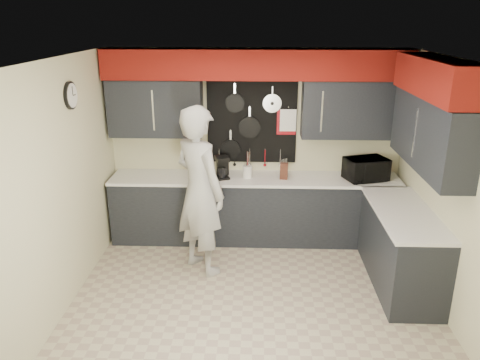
{
  "coord_description": "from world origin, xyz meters",
  "views": [
    {
      "loc": [
        0.02,
        -4.54,
        2.99
      ],
      "look_at": [
        -0.17,
        0.5,
        1.21
      ],
      "focal_mm": 35.0,
      "sensor_mm": 36.0,
      "label": 1
    }
  ],
  "objects_px": {
    "person": "(200,191)",
    "microwave": "(366,169)",
    "coffee_maker": "(222,167)",
    "utensil_crock": "(247,172)",
    "knife_block": "(284,171)"
  },
  "relations": [
    {
      "from": "knife_block",
      "to": "utensil_crock",
      "type": "xyz_separation_m",
      "value": [
        -0.49,
        0.04,
        -0.03
      ]
    },
    {
      "from": "microwave",
      "to": "utensil_crock",
      "type": "bearing_deg",
      "value": 159.6
    },
    {
      "from": "microwave",
      "to": "coffee_maker",
      "type": "relative_size",
      "value": 1.78
    },
    {
      "from": "utensil_crock",
      "to": "person",
      "type": "distance_m",
      "value": 0.99
    },
    {
      "from": "utensil_crock",
      "to": "coffee_maker",
      "type": "bearing_deg",
      "value": -175.92
    },
    {
      "from": "microwave",
      "to": "utensil_crock",
      "type": "relative_size",
      "value": 3.29
    },
    {
      "from": "person",
      "to": "utensil_crock",
      "type": "bearing_deg",
      "value": -79.2
    },
    {
      "from": "microwave",
      "to": "knife_block",
      "type": "xyz_separation_m",
      "value": [
        -1.08,
        -0.0,
        -0.04
      ]
    },
    {
      "from": "person",
      "to": "microwave",
      "type": "bearing_deg",
      "value": -115.2
    },
    {
      "from": "utensil_crock",
      "to": "person",
      "type": "xyz_separation_m",
      "value": [
        -0.55,
        -0.83,
        0.03
      ]
    },
    {
      "from": "microwave",
      "to": "person",
      "type": "xyz_separation_m",
      "value": [
        -2.12,
        -0.8,
        -0.04
      ]
    },
    {
      "from": "microwave",
      "to": "person",
      "type": "bearing_deg",
      "value": -178.57
    },
    {
      "from": "utensil_crock",
      "to": "coffee_maker",
      "type": "relative_size",
      "value": 0.54
    },
    {
      "from": "utensil_crock",
      "to": "person",
      "type": "height_order",
      "value": "person"
    },
    {
      "from": "knife_block",
      "to": "utensil_crock",
      "type": "bearing_deg",
      "value": -176.34
    }
  ]
}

